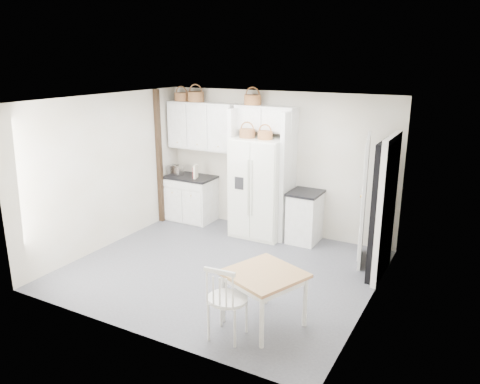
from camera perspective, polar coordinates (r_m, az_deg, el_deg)
The scene contains 27 objects.
floor at distance 7.38m, azimuth -2.21°, elevation -9.38°, with size 4.50×4.50×0.00m, color #434247.
ceiling at distance 6.68m, azimuth -2.46°, elevation 11.17°, with size 4.50×4.50×0.00m, color white.
wall_back at distance 8.64m, azimuth 4.49°, elevation 3.56°, with size 4.50×4.50×0.00m, color #B7AA8D.
wall_left at distance 8.27m, azimuth -15.86°, elevation 2.40°, with size 4.00×4.00×0.00m, color #B7AA8D.
wall_right at distance 6.12m, azimuth 16.09°, elevation -2.39°, with size 4.00×4.00×0.00m, color #B7AA8D.
refrigerator at distance 8.47m, azimuth 2.46°, elevation 0.57°, with size 0.93×0.75×1.81m, color white.
base_cab_left at distance 9.43m, azimuth -5.98°, elevation -0.84°, with size 0.93×0.59×0.87m, color silver.
base_cab_right at distance 8.36m, azimuth 7.90°, elevation -3.13°, with size 0.50×0.60×0.88m, color silver.
dining_table at distance 5.86m, azimuth 2.92°, elevation -12.81°, with size 0.83×0.83×0.69m, color #A26544.
windsor_chair at distance 5.54m, azimuth -1.52°, elevation -12.89°, with size 0.48×0.44×0.98m, color silver.
counter_left at distance 9.31m, azimuth -6.06°, elevation 1.82°, with size 0.97×0.63×0.04m, color black.
counter_right at distance 8.22m, azimuth 8.02°, elevation -0.10°, with size 0.54×0.64×0.04m, color black.
toaster at distance 9.40m, azimuth -7.84°, elevation 2.66°, with size 0.29×0.17×0.20m, color silver.
cookbook_red at distance 9.12m, azimuth -5.53°, elevation 2.39°, with size 0.03×0.15×0.22m, color red.
cookbook_cream at distance 9.11m, azimuth -5.42°, elevation 2.48°, with size 0.04×0.17×0.26m, color #F0E2C5.
basket_upper_a at distance 9.30m, azimuth -7.15°, elevation 11.43°, with size 0.28×0.28×0.16m, color brown.
basket_upper_b at distance 9.11m, azimuth -5.41°, elevation 11.48°, with size 0.32×0.32×0.19m, color brown.
basket_bridge_a at distance 8.49m, azimuth 1.54°, elevation 11.16°, with size 0.31×0.31×0.18m, color brown.
basket_fridge_a at distance 8.27m, azimuth 0.89°, elevation 7.16°, with size 0.29×0.29×0.15m, color brown.
basket_fridge_b at distance 8.12m, azimuth 3.07°, elevation 6.93°, with size 0.26×0.26×0.14m, color brown.
upper_cabinet at distance 9.09m, azimuth -4.61°, elevation 8.04°, with size 1.40×0.34×0.90m, color silver.
bridge_cabinet at distance 8.41m, azimuth 3.19°, elevation 8.94°, with size 1.12×0.34×0.45m, color silver.
fridge_panel_left at distance 8.70m, azimuth -0.32°, elevation 2.68°, with size 0.08×0.60×2.30m, color silver.
fridge_panel_right at distance 8.27m, azimuth 5.89°, elevation 1.88°, with size 0.08×0.60×2.30m, color silver.
trim_post at distance 9.22m, azimuth -9.82°, elevation 4.18°, with size 0.09×0.09×2.60m, color black.
doorway_void at distance 7.16m, azimuth 17.02°, elevation -2.09°, with size 0.18×0.85×2.05m, color black.
door_slab at distance 7.54m, azimuth 14.89°, elevation -0.99°, with size 0.80×0.04×2.05m, color white.
Camera 1 is at (3.42, -5.71, 3.19)m, focal length 35.00 mm.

